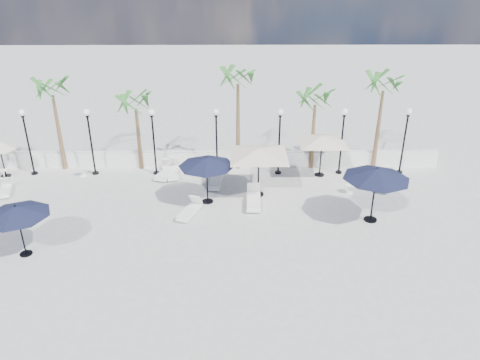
{
  "coord_description": "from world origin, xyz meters",
  "views": [
    {
      "loc": [
        1.1,
        -17.96,
        11.26
      ],
      "look_at": [
        1.27,
        2.46,
        1.5
      ],
      "focal_mm": 35.0,
      "sensor_mm": 36.0,
      "label": 1
    }
  ],
  "objects_px": {
    "parasol_cream_sq_b": "(322,136)",
    "lounger_3": "(168,171)",
    "lounger_1": "(170,172)",
    "lounger_2": "(190,211)",
    "lounger_5": "(254,200)",
    "parasol_navy_left": "(16,211)",
    "parasol_cream_sq_a": "(259,149)",
    "lounger_6": "(384,184)",
    "parasol_navy_right": "(377,174)",
    "lounger_0": "(5,190)",
    "lounger_4": "(216,181)",
    "parasol_navy_mid": "(206,162)"
  },
  "relations": [
    {
      "from": "parasol_cream_sq_a",
      "to": "parasol_navy_left",
      "type": "bearing_deg",
      "value": -151.81
    },
    {
      "from": "lounger_0",
      "to": "lounger_2",
      "type": "bearing_deg",
      "value": -31.56
    },
    {
      "from": "lounger_1",
      "to": "parasol_navy_mid",
      "type": "relative_size",
      "value": 0.74
    },
    {
      "from": "lounger_1",
      "to": "lounger_5",
      "type": "relative_size",
      "value": 0.97
    },
    {
      "from": "parasol_navy_left",
      "to": "parasol_navy_mid",
      "type": "xyz_separation_m",
      "value": [
        7.37,
        4.58,
        0.15
      ]
    },
    {
      "from": "lounger_4",
      "to": "parasol_navy_mid",
      "type": "bearing_deg",
      "value": -93.94
    },
    {
      "from": "parasol_navy_mid",
      "to": "lounger_5",
      "type": "bearing_deg",
      "value": -7.11
    },
    {
      "from": "lounger_1",
      "to": "parasol_cream_sq_a",
      "type": "height_order",
      "value": "parasol_cream_sq_a"
    },
    {
      "from": "parasol_navy_right",
      "to": "lounger_2",
      "type": "bearing_deg",
      "value": 176.22
    },
    {
      "from": "parasol_navy_mid",
      "to": "lounger_4",
      "type": "bearing_deg",
      "value": 80.75
    },
    {
      "from": "lounger_5",
      "to": "parasol_cream_sq_a",
      "type": "height_order",
      "value": "parasol_cream_sq_a"
    },
    {
      "from": "lounger_0",
      "to": "parasol_navy_right",
      "type": "distance_m",
      "value": 18.87
    },
    {
      "from": "parasol_cream_sq_b",
      "to": "lounger_3",
      "type": "bearing_deg",
      "value": 179.85
    },
    {
      "from": "parasol_navy_right",
      "to": "lounger_0",
      "type": "bearing_deg",
      "value": 170.96
    },
    {
      "from": "parasol_cream_sq_b",
      "to": "lounger_6",
      "type": "bearing_deg",
      "value": -26.91
    },
    {
      "from": "lounger_6",
      "to": "parasol_cream_sq_b",
      "type": "bearing_deg",
      "value": 173.39
    },
    {
      "from": "lounger_5",
      "to": "parasol_navy_right",
      "type": "bearing_deg",
      "value": -14.73
    },
    {
      "from": "lounger_3",
      "to": "parasol_navy_mid",
      "type": "relative_size",
      "value": 0.81
    },
    {
      "from": "parasol_navy_right",
      "to": "parasol_cream_sq_b",
      "type": "height_order",
      "value": "parasol_navy_right"
    },
    {
      "from": "lounger_3",
      "to": "lounger_4",
      "type": "height_order",
      "value": "lounger_3"
    },
    {
      "from": "lounger_1",
      "to": "lounger_3",
      "type": "xyz_separation_m",
      "value": [
        -0.11,
        0.0,
        0.02
      ]
    },
    {
      "from": "lounger_5",
      "to": "lounger_0",
      "type": "bearing_deg",
      "value": 175.74
    },
    {
      "from": "parasol_navy_left",
      "to": "lounger_6",
      "type": "bearing_deg",
      "value": 20.06
    },
    {
      "from": "lounger_2",
      "to": "lounger_3",
      "type": "height_order",
      "value": "lounger_3"
    },
    {
      "from": "lounger_2",
      "to": "parasol_navy_right",
      "type": "relative_size",
      "value": 0.63
    },
    {
      "from": "parasol_navy_right",
      "to": "parasol_cream_sq_b",
      "type": "relative_size",
      "value": 0.6
    },
    {
      "from": "parasol_navy_mid",
      "to": "parasol_navy_right",
      "type": "distance_m",
      "value": 8.03
    },
    {
      "from": "parasol_navy_left",
      "to": "parasol_cream_sq_a",
      "type": "height_order",
      "value": "parasol_cream_sq_a"
    },
    {
      "from": "lounger_6",
      "to": "parasol_navy_right",
      "type": "xyz_separation_m",
      "value": [
        -1.6,
        -3.44,
        2.19
      ]
    },
    {
      "from": "lounger_1",
      "to": "lounger_2",
      "type": "xyz_separation_m",
      "value": [
        1.49,
        -4.52,
        -0.02
      ]
    },
    {
      "from": "parasol_navy_right",
      "to": "parasol_cream_sq_b",
      "type": "xyz_separation_m",
      "value": [
        -1.6,
        5.06,
        -0.04
      ]
    },
    {
      "from": "lounger_0",
      "to": "lounger_3",
      "type": "height_order",
      "value": "lounger_3"
    },
    {
      "from": "parasol_cream_sq_a",
      "to": "lounger_3",
      "type": "bearing_deg",
      "value": 154.11
    },
    {
      "from": "lounger_6",
      "to": "parasol_navy_right",
      "type": "height_order",
      "value": "parasol_navy_right"
    },
    {
      "from": "lounger_5",
      "to": "parasol_navy_right",
      "type": "distance_m",
      "value": 6.11
    },
    {
      "from": "lounger_1",
      "to": "parasol_cream_sq_b",
      "type": "distance_m",
      "value": 8.76
    },
    {
      "from": "lounger_5",
      "to": "parasol_navy_left",
      "type": "height_order",
      "value": "parasol_navy_left"
    },
    {
      "from": "parasol_navy_mid",
      "to": "parasol_cream_sq_a",
      "type": "distance_m",
      "value": 2.73
    },
    {
      "from": "lounger_2",
      "to": "parasol_navy_mid",
      "type": "xyz_separation_m",
      "value": [
        0.8,
        1.33,
        1.98
      ]
    },
    {
      "from": "lounger_0",
      "to": "parasol_cream_sq_b",
      "type": "bearing_deg",
      "value": -10.94
    },
    {
      "from": "lounger_0",
      "to": "lounger_5",
      "type": "xyz_separation_m",
      "value": [
        13.03,
        -1.34,
        0.06
      ]
    },
    {
      "from": "parasol_navy_left",
      "to": "parasol_cream_sq_b",
      "type": "bearing_deg",
      "value": 29.71
    },
    {
      "from": "lounger_6",
      "to": "parasol_navy_right",
      "type": "relative_size",
      "value": 0.62
    },
    {
      "from": "lounger_0",
      "to": "lounger_2",
      "type": "height_order",
      "value": "lounger_2"
    },
    {
      "from": "lounger_6",
      "to": "parasol_cream_sq_a",
      "type": "xyz_separation_m",
      "value": [
        -6.8,
        -0.78,
        2.37
      ]
    },
    {
      "from": "parasol_navy_left",
      "to": "parasol_cream_sq_a",
      "type": "bearing_deg",
      "value": 28.19
    },
    {
      "from": "parasol_navy_left",
      "to": "parasol_navy_right",
      "type": "distance_m",
      "value": 15.41
    },
    {
      "from": "lounger_3",
      "to": "lounger_5",
      "type": "xyz_separation_m",
      "value": [
        4.72,
        -3.48,
        -0.01
      ]
    },
    {
      "from": "lounger_4",
      "to": "parasol_navy_mid",
      "type": "relative_size",
      "value": 0.7
    },
    {
      "from": "lounger_4",
      "to": "parasol_cream_sq_b",
      "type": "bearing_deg",
      "value": 16.57
    }
  ]
}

